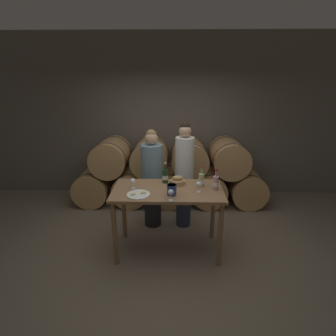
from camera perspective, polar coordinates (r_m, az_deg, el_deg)
The scene contains 15 objects.
ground_plane at distance 4.00m, azimuth -0.05°, elevation -17.26°, with size 10.00×10.00×0.00m, color #726654.
stone_wall_back at distance 5.42m, azimuth 0.47°, elevation 10.90°, with size 10.00×0.12×3.20m.
barrel_stack at distance 5.13m, azimuth 0.35°, elevation -1.13°, with size 3.68×0.86×1.28m.
tasting_table at distance 3.58m, azimuth -0.05°, elevation -6.70°, with size 1.48×0.76×0.95m.
person_left at distance 4.23m, azimuth -3.47°, elevation -2.37°, with size 0.34×0.34×1.63m.
person_right at distance 4.19m, azimuth 3.55°, elevation -1.48°, with size 0.29×0.29×1.74m.
wine_bottle_red at distance 3.70m, azimuth -0.60°, elevation -1.74°, with size 0.08×0.08×0.30m.
wine_bottle_white at distance 3.60m, azimuth 7.27°, elevation -2.62°, with size 0.08×0.08×0.29m.
wine_bottle_rose at distance 3.54m, azimuth 10.32°, elevation -3.15°, with size 0.08×0.08×0.29m.
blue_crock at distance 3.33m, azimuth 0.82°, elevation -4.67°, with size 0.13×0.13×0.14m.
bread_basket at distance 3.67m, azimuth 2.13°, elevation -2.84°, with size 0.20×0.20×0.13m.
cheese_plate at distance 3.37m, azimuth -6.47°, elevation -5.75°, with size 0.30×0.30×0.04m.
wine_glass_far_left at distance 3.54m, azimuth -7.68°, elevation -2.89°, with size 0.07×0.07×0.14m.
wine_glass_left at distance 3.18m, azimuth 0.60°, elevation -5.36°, with size 0.07×0.07×0.14m.
wine_glass_center at distance 3.43m, azimuth 6.68°, elevation -3.59°, with size 0.07×0.07×0.14m.
Camera 1 is at (0.07, -3.22, 2.38)m, focal length 28.00 mm.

